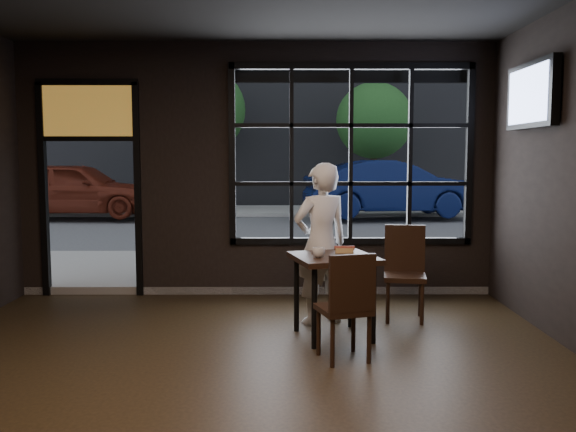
{
  "coord_description": "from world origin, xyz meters",
  "views": [
    {
      "loc": [
        0.37,
        -4.23,
        1.79
      ],
      "look_at": [
        0.4,
        2.2,
        1.15
      ],
      "focal_mm": 38.0,
      "sensor_mm": 36.0,
      "label": 1
    }
  ],
  "objects_px": {
    "man": "(321,244)",
    "navy_car": "(391,188)",
    "cafe_table": "(334,296)",
    "chair_near": "(344,306)"
  },
  "relations": [
    {
      "from": "chair_near",
      "to": "navy_car",
      "type": "xyz_separation_m",
      "value": [
        2.44,
        11.69,
        0.4
      ]
    },
    {
      "from": "cafe_table",
      "to": "navy_car",
      "type": "height_order",
      "value": "navy_car"
    },
    {
      "from": "cafe_table",
      "to": "man",
      "type": "xyz_separation_m",
      "value": [
        -0.1,
        0.51,
        0.45
      ]
    },
    {
      "from": "navy_car",
      "to": "man",
      "type": "bearing_deg",
      "value": 158.75
    },
    {
      "from": "man",
      "to": "navy_car",
      "type": "height_order",
      "value": "man"
    },
    {
      "from": "chair_near",
      "to": "navy_car",
      "type": "distance_m",
      "value": 11.95
    },
    {
      "from": "cafe_table",
      "to": "chair_near",
      "type": "height_order",
      "value": "chair_near"
    },
    {
      "from": "chair_near",
      "to": "man",
      "type": "height_order",
      "value": "man"
    },
    {
      "from": "chair_near",
      "to": "man",
      "type": "relative_size",
      "value": 0.56
    },
    {
      "from": "cafe_table",
      "to": "chair_near",
      "type": "distance_m",
      "value": 0.66
    }
  ]
}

